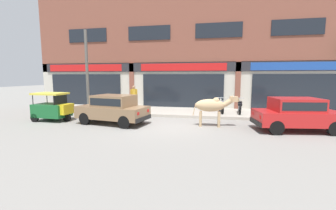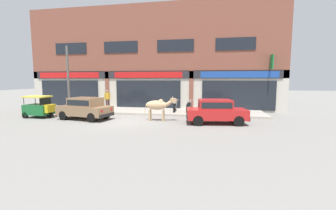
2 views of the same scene
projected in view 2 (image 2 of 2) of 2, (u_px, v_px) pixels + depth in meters
ground_plane at (124, 121)px, 14.51m from camera, size 90.00×90.00×0.00m
sidewalk at (142, 111)px, 18.32m from camera, size 19.00×3.44×0.17m
shop_building at (148, 60)px, 19.77m from camera, size 23.00×1.40×9.15m
cow at (158, 105)px, 14.33m from camera, size 2.15×0.55×1.61m
car_0 at (85, 107)px, 14.91m from camera, size 3.79×2.19×1.46m
car_1 at (216, 110)px, 13.47m from camera, size 3.76×2.08×1.46m
auto_rickshaw at (40, 108)px, 15.64m from camera, size 2.01×1.21×1.52m
motorcycle_0 at (175, 106)px, 17.57m from camera, size 0.52×1.81×0.88m
motorcycle_1 at (189, 107)px, 17.39m from camera, size 0.52×1.81×0.88m
pedestrian at (107, 97)px, 18.97m from camera, size 0.40×0.36×1.60m
utility_pole at (68, 79)px, 17.69m from camera, size 0.18×0.18×5.08m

